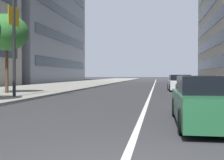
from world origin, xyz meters
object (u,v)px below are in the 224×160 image
Objects in this scene: car_approaching_light at (195,88)px; car_mid_block_traffic at (179,83)px; street_lamp_with_banners at (18,9)px; car_following_behind at (210,102)px; street_tree_near_plaza_corner at (7,33)px.

car_mid_block_traffic is (8.88, 0.24, 0.02)m from car_approaching_light.
street_lamp_with_banners reaches higher than car_approaching_light.
car_approaching_light is at bearing -4.31° from car_following_behind.
car_following_behind is 0.54× the size of street_lamp_with_banners.
car_following_behind is at bearing -127.88° from street_lamp_with_banners.
car_approaching_light is 8.88m from car_mid_block_traffic.
car_following_behind is 0.85× the size of street_tree_near_plaza_corner.
car_approaching_light is at bearing -179.69° from car_mid_block_traffic.
street_lamp_with_banners reaches higher than car_following_behind.
street_lamp_with_banners reaches higher than car_mid_block_traffic.
car_approaching_light is 1.06× the size of car_mid_block_traffic.
street_tree_near_plaza_corner reaches higher than car_following_behind.
street_tree_near_plaza_corner reaches higher than car_mid_block_traffic.
car_mid_block_traffic is at bearing -58.97° from street_tree_near_plaza_corner.
street_lamp_with_banners is at bearing 95.90° from car_approaching_light.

